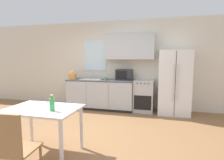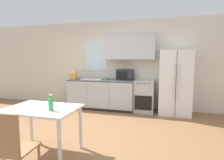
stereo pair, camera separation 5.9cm
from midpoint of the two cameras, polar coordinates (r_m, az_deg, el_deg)
The scene contains 12 objects.
ground_plane at distance 3.81m, azimuth -8.32°, elevation -16.63°, with size 12.00×12.00×0.00m, color olive.
wall_back at distance 5.52m, azimuth 0.75°, elevation 5.92°, with size 12.00×0.38×2.70m.
kitchen_counter at distance 5.40m, azimuth -4.01°, elevation -4.57°, with size 2.04×0.68×0.90m.
oven_range at distance 5.19m, azimuth 9.90°, elevation -5.14°, with size 0.55×0.60×0.91m.
refrigerator at distance 5.09m, azimuth 19.28°, elevation -0.76°, with size 0.84×0.71×1.76m.
kitchen_sink at distance 5.44m, azimuth -6.86°, elevation 0.37°, with size 0.64×0.44×0.20m.
microwave at distance 5.28m, azimuth 3.73°, elevation 1.81°, with size 0.49×0.33×0.32m.
coffee_mug at distance 5.12m, azimuth -2.42°, elevation 0.41°, with size 0.12×0.08×0.09m.
grocery_bag_0 at distance 5.54m, azimuth -13.08°, elevation 1.42°, with size 0.20×0.17×0.27m.
dining_table at distance 2.99m, azimuth -22.13°, elevation -10.57°, with size 1.11×0.76×0.76m.
dining_chair_near at distance 2.41m, azimuth -30.42°, elevation -17.97°, with size 0.43×0.43×0.93m.
drink_bottle at distance 2.73m, azimuth -19.59°, elevation -7.43°, with size 0.08×0.08×0.24m.
Camera 1 is at (1.34, -3.24, 1.50)m, focal length 28.00 mm.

